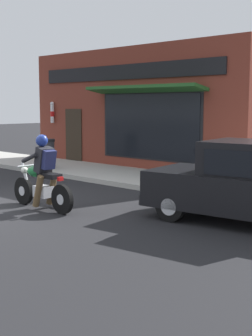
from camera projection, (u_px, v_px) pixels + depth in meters
name	position (u px, v px, depth m)	size (l,w,h in m)	color
sidewalk_curb	(65.00, 168.00, 16.36)	(2.60, 22.00, 0.14)	#ADAAA3
storefront_building	(129.00, 109.00, 16.11)	(1.25, 9.41, 4.20)	maroon
motorcycle_with_rider	(42.00, 178.00, 10.06)	(0.56, 2.02, 1.62)	black
car_hatchback	(249.00, 184.00, 8.81)	(2.11, 3.96, 1.57)	black
trash_bin	(47.00, 154.00, 15.62)	(0.56, 0.56, 0.98)	#2D2D33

